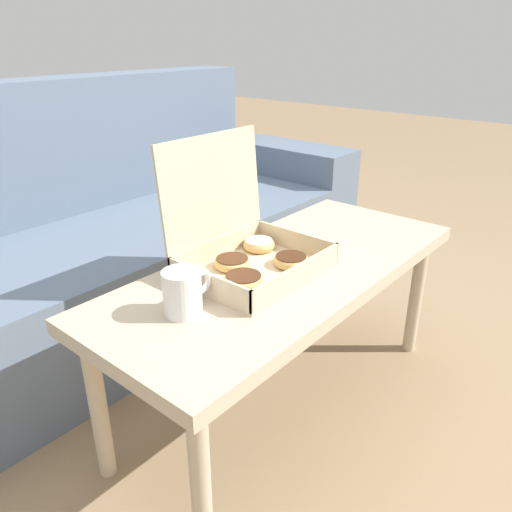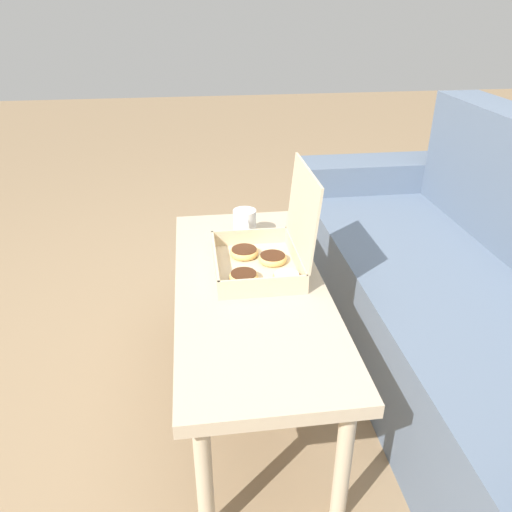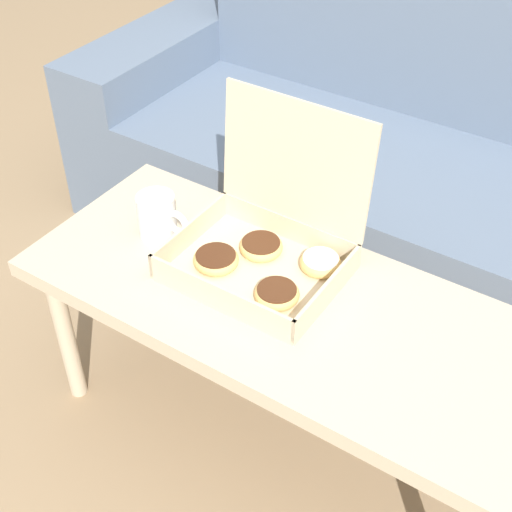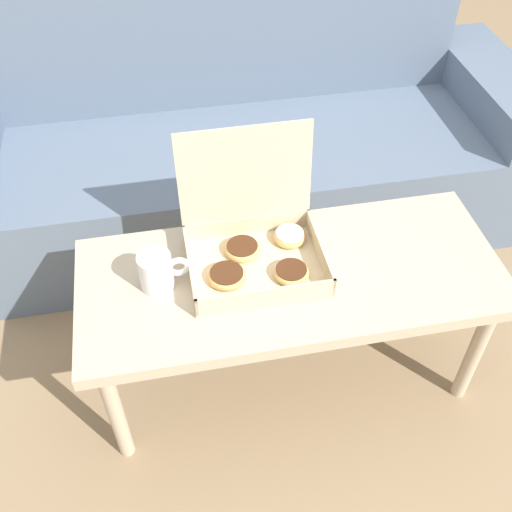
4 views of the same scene
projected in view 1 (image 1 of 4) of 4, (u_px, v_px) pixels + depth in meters
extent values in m
plane|color=#937756|center=(272.00, 394.00, 1.60)|extent=(12.00, 12.00, 0.00)
cube|color=slate|center=(141.00, 279.00, 1.90)|extent=(1.73, 0.58, 0.41)
cube|color=slate|center=(74.00, 196.00, 2.02)|extent=(1.73, 0.20, 0.91)
cube|color=slate|center=(279.00, 196.00, 2.61)|extent=(0.24, 0.78, 0.56)
cube|color=#C6B293|center=(286.00, 272.00, 1.39)|extent=(1.16, 0.48, 0.04)
cylinder|color=#C6B293|center=(201.00, 486.00, 1.02)|extent=(0.04, 0.04, 0.43)
cylinder|color=#C6B293|center=(416.00, 297.00, 1.74)|extent=(0.04, 0.04, 0.43)
cylinder|color=#C6B293|center=(98.00, 407.00, 1.23)|extent=(0.04, 0.04, 0.43)
cylinder|color=#C6B293|center=(328.00, 268.00, 1.96)|extent=(0.04, 0.04, 0.43)
cube|color=beige|center=(256.00, 272.00, 1.34)|extent=(0.36, 0.28, 0.01)
cube|color=beige|center=(298.00, 275.00, 1.24)|extent=(0.36, 0.01, 0.06)
cube|color=beige|center=(219.00, 247.00, 1.40)|extent=(0.36, 0.01, 0.06)
cube|color=beige|center=(208.00, 284.00, 1.20)|extent=(0.01, 0.28, 0.06)
cube|color=beige|center=(296.00, 241.00, 1.45)|extent=(0.01, 0.28, 0.06)
cube|color=beige|center=(212.00, 188.00, 1.34)|extent=(0.36, 0.03, 0.28)
torus|color=#E0B266|center=(291.00, 261.00, 1.36)|extent=(0.10, 0.10, 0.03)
cylinder|color=#472614|center=(291.00, 258.00, 1.35)|extent=(0.08, 0.08, 0.01)
torus|color=#E0B266|center=(244.00, 280.00, 1.25)|extent=(0.10, 0.10, 0.03)
cylinder|color=#472614|center=(244.00, 277.00, 1.25)|extent=(0.09, 0.09, 0.01)
torus|color=#E0B266|center=(259.00, 245.00, 1.46)|extent=(0.09, 0.09, 0.03)
cylinder|color=white|center=(259.00, 242.00, 1.45)|extent=(0.08, 0.08, 0.01)
torus|color=#E0B266|center=(232.00, 263.00, 1.35)|extent=(0.10, 0.10, 0.03)
cylinder|color=#472614|center=(232.00, 260.00, 1.34)|extent=(0.09, 0.09, 0.01)
cylinder|color=white|center=(182.00, 293.00, 1.12)|extent=(0.09, 0.09, 0.11)
torus|color=white|center=(201.00, 281.00, 1.16)|extent=(0.06, 0.02, 0.06)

